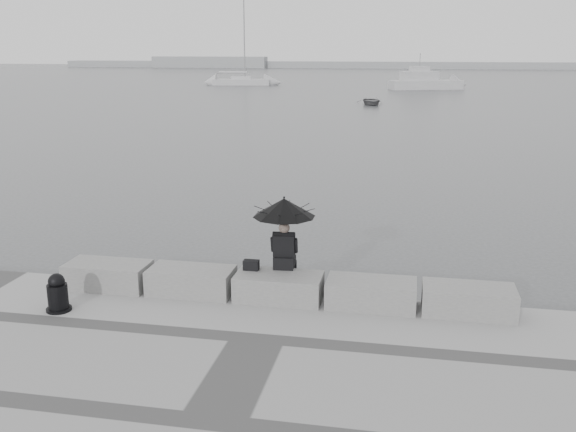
% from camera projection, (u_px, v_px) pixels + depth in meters
% --- Properties ---
extents(ground, '(360.00, 360.00, 0.00)m').
position_uv_depth(ground, '(284.00, 315.00, 12.48)').
color(ground, '#3E4143').
rests_on(ground, ground).
extents(stone_block_far_left, '(1.60, 0.80, 0.50)m').
position_uv_depth(stone_block_far_left, '(108.00, 275.00, 12.49)').
color(stone_block_far_left, slate).
rests_on(stone_block_far_left, promenade).
extents(stone_block_left, '(1.60, 0.80, 0.50)m').
position_uv_depth(stone_block_left, '(191.00, 281.00, 12.18)').
color(stone_block_left, slate).
rests_on(stone_block_left, promenade).
extents(stone_block_centre, '(1.60, 0.80, 0.50)m').
position_uv_depth(stone_block_centre, '(279.00, 287.00, 11.86)').
color(stone_block_centre, slate).
rests_on(stone_block_centre, promenade).
extents(stone_block_right, '(1.60, 0.80, 0.50)m').
position_uv_depth(stone_block_right, '(371.00, 294.00, 11.55)').
color(stone_block_right, slate).
rests_on(stone_block_right, promenade).
extents(stone_block_far_right, '(1.60, 0.80, 0.50)m').
position_uv_depth(stone_block_far_right, '(468.00, 301.00, 11.24)').
color(stone_block_far_right, slate).
rests_on(stone_block_far_right, promenade).
extents(seated_person, '(1.18, 1.18, 1.39)m').
position_uv_depth(seated_person, '(284.00, 216.00, 11.90)').
color(seated_person, black).
rests_on(seated_person, stone_block_centre).
extents(bag, '(0.29, 0.17, 0.19)m').
position_uv_depth(bag, '(251.00, 265.00, 12.03)').
color(bag, black).
rests_on(bag, stone_block_centre).
extents(mooring_bollard, '(0.44, 0.44, 0.70)m').
position_uv_depth(mooring_bollard, '(58.00, 295.00, 11.35)').
color(mooring_bollard, black).
rests_on(mooring_bollard, promenade).
extents(distant_landmass, '(180.00, 8.00, 2.80)m').
position_uv_depth(distant_landmass, '(373.00, 65.00, 160.46)').
color(distant_landmass, '#96989B').
rests_on(distant_landmass, ground).
extents(sailboat_left, '(8.09, 3.55, 12.90)m').
position_uv_depth(sailboat_left, '(241.00, 81.00, 89.10)').
color(sailboat_left, silver).
rests_on(sailboat_left, ground).
extents(motor_cruiser, '(9.25, 5.44, 4.50)m').
position_uv_depth(motor_cruiser, '(426.00, 82.00, 79.78)').
color(motor_cruiser, silver).
rests_on(motor_cruiser, ground).
extents(dinghy, '(3.81, 2.29, 0.60)m').
position_uv_depth(dinghy, '(371.00, 101.00, 58.41)').
color(dinghy, slate).
rests_on(dinghy, ground).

